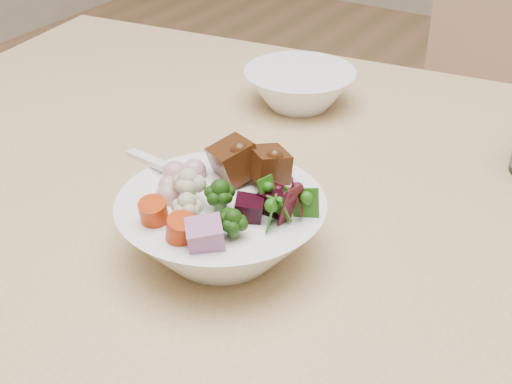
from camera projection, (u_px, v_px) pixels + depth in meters
dining_table at (446, 301)px, 0.76m from camera, size 1.68×1.08×0.75m
chair_far at (500, 163)px, 1.37m from camera, size 0.41×0.41×0.89m
food_bowl at (224, 223)px, 0.69m from camera, size 0.20×0.20×0.11m
soup_spoon at (167, 175)px, 0.72m from camera, size 0.10×0.05×0.02m
side_bowl at (299, 88)px, 0.99m from camera, size 0.16×0.16×0.05m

